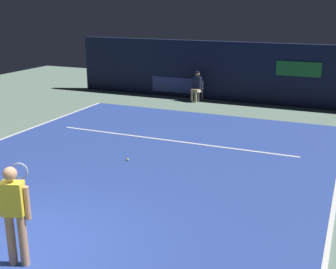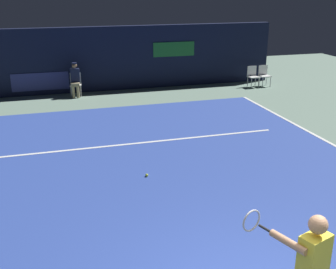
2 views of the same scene
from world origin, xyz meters
TOP-DOWN VIEW (x-y plane):
  - ground_plane at (0.00, 4.93)m, footprint 29.84×29.84m
  - court_surface at (0.00, 4.93)m, footprint 10.14×11.86m
  - line_sideline_left at (5.02, 4.93)m, footprint 0.10×11.86m
  - line_sideline_right at (-5.02, 4.93)m, footprint 0.10×11.86m
  - line_service at (0.00, 7.00)m, footprint 7.91×0.10m
  - back_wall at (-0.00, 13.64)m, footprint 14.72×0.33m
  - tennis_player at (0.36, -0.27)m, footprint 0.84×0.91m
  - line_judge_on_chair at (-1.26, 12.91)m, footprint 0.49×0.57m
  - tennis_ball at (-0.37, 4.83)m, footprint 0.07×0.07m

SIDE VIEW (x-z plane):
  - ground_plane at x=0.00m, z-range 0.00..0.00m
  - court_surface at x=0.00m, z-range 0.00..0.01m
  - line_sideline_left at x=5.02m, z-range 0.01..0.02m
  - line_sideline_right at x=-5.02m, z-range 0.01..0.02m
  - line_service at x=0.00m, z-range 0.01..0.02m
  - tennis_ball at x=-0.37m, z-range 0.01..0.08m
  - line_judge_on_chair at x=-1.26m, z-range 0.03..1.35m
  - tennis_player at x=0.36m, z-range 0.12..1.85m
  - back_wall at x=0.00m, z-range 0.00..2.60m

